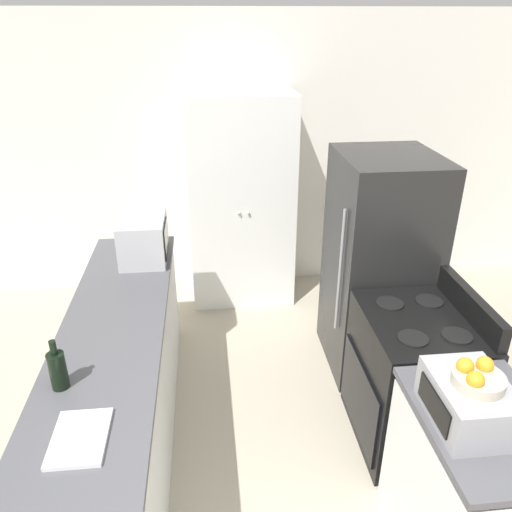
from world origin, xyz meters
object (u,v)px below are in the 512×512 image
object	(u,v)px
refrigerator	(378,266)
microwave	(144,238)
toaster_oven	(468,402)
stove	(411,379)
pantry_cabinet	(241,202)
fruit_bowl	(477,377)
wine_bottle	(58,370)

from	to	relation	value
refrigerator	microwave	world-z (taller)	refrigerator
toaster_oven	refrigerator	bearing A→B (deg)	84.59
refrigerator	toaster_oven	size ratio (longest dim) A/B	4.07
stove	microwave	size ratio (longest dim) A/B	2.16
pantry_cabinet	stove	size ratio (longest dim) A/B	1.83
fruit_bowl	pantry_cabinet	bearing A→B (deg)	105.80
fruit_bowl	wine_bottle	bearing A→B (deg)	167.17
refrigerator	microwave	size ratio (longest dim) A/B	3.41
pantry_cabinet	microwave	xyz separation A→B (m)	(-0.79, -0.95, 0.09)
pantry_cabinet	toaster_oven	bearing A→B (deg)	-74.29
pantry_cabinet	wine_bottle	xyz separation A→B (m)	(-1.06, -2.37, 0.03)
stove	wine_bottle	bearing A→B (deg)	-168.85
wine_bottle	stove	bearing A→B (deg)	11.15
toaster_oven	fruit_bowl	size ratio (longest dim) A/B	1.88
microwave	pantry_cabinet	bearing A→B (deg)	50.40
microwave	fruit_bowl	size ratio (longest dim) A/B	2.24
stove	microwave	distance (m)	2.08
pantry_cabinet	wine_bottle	bearing A→B (deg)	-114.10
wine_bottle	refrigerator	bearing A→B (deg)	31.38
pantry_cabinet	fruit_bowl	bearing A→B (deg)	-74.20
refrigerator	microwave	distance (m)	1.75
stove	wine_bottle	world-z (taller)	wine_bottle
stove	microwave	xyz separation A→B (m)	(-1.71, 1.03, 0.60)
toaster_oven	pantry_cabinet	bearing A→B (deg)	105.71
refrigerator	toaster_oven	bearing A→B (deg)	-95.41
pantry_cabinet	wine_bottle	distance (m)	2.60
toaster_oven	fruit_bowl	bearing A→B (deg)	-49.61
microwave	wine_bottle	size ratio (longest dim) A/B	1.84
pantry_cabinet	microwave	bearing A→B (deg)	-129.60
pantry_cabinet	fruit_bowl	world-z (taller)	pantry_cabinet
wine_bottle	toaster_oven	xyz separation A→B (m)	(1.84, -0.41, 0.00)
microwave	fruit_bowl	world-z (taller)	microwave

